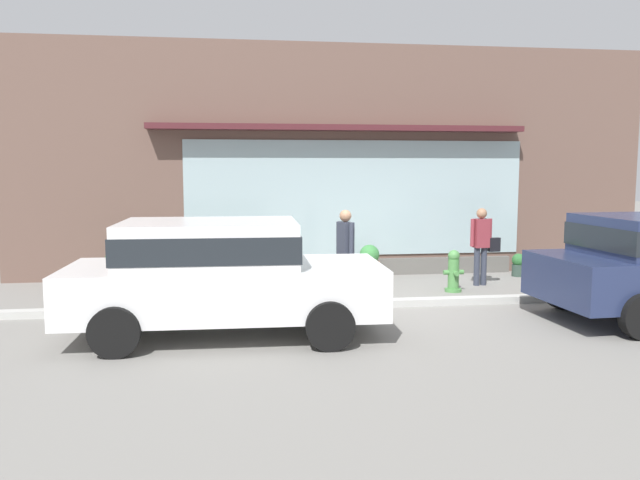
% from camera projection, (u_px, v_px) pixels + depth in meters
% --- Properties ---
extents(ground_plane, '(60.00, 60.00, 0.00)m').
position_uv_depth(ground_plane, '(368.00, 304.00, 11.00)').
color(ground_plane, gray).
extents(curb_strip, '(14.00, 0.24, 0.12)m').
position_uv_depth(curb_strip, '(370.00, 303.00, 10.79)').
color(curb_strip, '#B2B2AD').
rests_on(curb_strip, ground_plane).
extents(storefront, '(14.00, 0.81, 4.99)m').
position_uv_depth(storefront, '(338.00, 163.00, 13.85)').
color(storefront, brown).
rests_on(storefront, ground_plane).
extents(fire_hydrant, '(0.39, 0.35, 0.80)m').
position_uv_depth(fire_hydrant, '(454.00, 271.00, 12.09)').
color(fire_hydrant, '#4C8C47').
rests_on(fire_hydrant, ground_plane).
extents(pedestrian_with_handbag, '(0.64, 0.24, 1.55)m').
position_uv_depth(pedestrian_with_handbag, '(482.00, 241.00, 12.70)').
color(pedestrian_with_handbag, '#333847').
rests_on(pedestrian_with_handbag, ground_plane).
extents(pedestrian_passerby, '(0.30, 0.45, 1.60)m').
position_uv_depth(pedestrian_passerby, '(345.00, 247.00, 11.45)').
color(pedestrian_passerby, '#333847').
rests_on(pedestrian_passerby, ground_plane).
extents(parked_car_white, '(4.41, 2.13, 1.62)m').
position_uv_depth(parked_car_white, '(219.00, 271.00, 8.88)').
color(parked_car_white, white).
rests_on(parked_car_white, ground_plane).
extents(potted_plant_trailing_edge, '(0.28, 0.28, 0.50)m').
position_uv_depth(potted_plant_trailing_edge, '(518.00, 265.00, 13.82)').
color(potted_plant_trailing_edge, '#33473D').
rests_on(potted_plant_trailing_edge, ground_plane).
extents(potted_plant_window_right, '(0.45, 0.45, 0.75)m').
position_uv_depth(potted_plant_window_right, '(369.00, 263.00, 13.31)').
color(potted_plant_window_right, '#9E6042').
rests_on(potted_plant_window_right, ground_plane).
extents(potted_plant_doorstep, '(0.32, 0.32, 1.24)m').
position_uv_depth(potted_plant_doorstep, '(217.00, 254.00, 12.96)').
color(potted_plant_doorstep, '#9E6042').
rests_on(potted_plant_doorstep, ground_plane).
extents(potted_plant_near_hydrant, '(0.63, 0.63, 0.89)m').
position_uv_depth(potted_plant_near_hydrant, '(122.00, 265.00, 12.38)').
color(potted_plant_near_hydrant, '#B7B2A3').
rests_on(potted_plant_near_hydrant, ground_plane).
extents(potted_plant_window_left, '(0.33, 0.33, 1.17)m').
position_uv_depth(potted_plant_window_left, '(276.00, 255.00, 13.06)').
color(potted_plant_window_left, '#9E6042').
rests_on(potted_plant_window_left, ground_plane).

